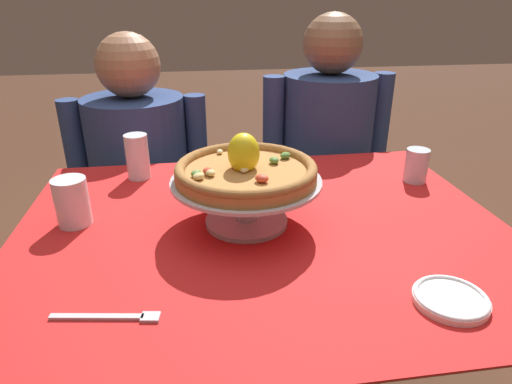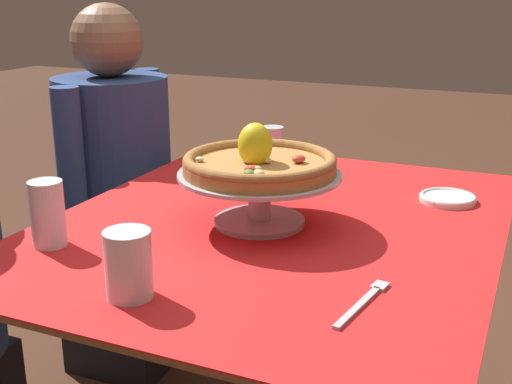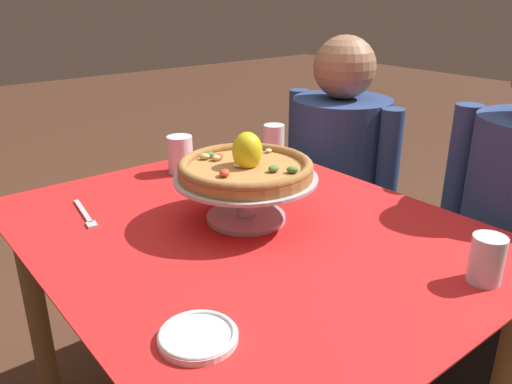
{
  "view_description": "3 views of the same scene",
  "coord_description": "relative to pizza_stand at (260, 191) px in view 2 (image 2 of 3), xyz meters",
  "views": [
    {
      "loc": [
        -0.15,
        -0.92,
        1.26
      ],
      "look_at": [
        -0.01,
        0.08,
        0.8
      ],
      "focal_mm": 31.06,
      "sensor_mm": 36.0,
      "label": 1
    },
    {
      "loc": [
        -1.28,
        -0.51,
        1.25
      ],
      "look_at": [
        -0.07,
        0.02,
        0.83
      ],
      "focal_mm": 46.21,
      "sensor_mm": 36.0,
      "label": 2
    },
    {
      "loc": [
        0.89,
        -0.69,
        1.29
      ],
      "look_at": [
        -0.05,
        0.07,
        0.8
      ],
      "focal_mm": 35.87,
      "sensor_mm": 36.0,
      "label": 3
    }
  ],
  "objects": [
    {
      "name": "dining_table",
      "position": [
        0.04,
        -0.03,
        -0.18
      ],
      "size": [
        1.17,
        0.95,
        0.74
      ],
      "color": "olive",
      "rests_on": "ground"
    },
    {
      "name": "diner_right",
      "position": [
        0.4,
        0.67,
        -0.23
      ],
      "size": [
        0.51,
        0.36,
        1.2
      ],
      "color": "black",
      "rests_on": "ground"
    },
    {
      "name": "pizza",
      "position": [
        -0.0,
        0.0,
        0.06
      ],
      "size": [
        0.33,
        0.33,
        0.11
      ],
      "color": "#AD753D",
      "rests_on": "pizza_stand"
    },
    {
      "name": "dinner_fork",
      "position": [
        -0.27,
        -0.31,
        -0.07
      ],
      "size": [
        0.19,
        0.05,
        0.01
      ],
      "color": "#B7B7C1",
      "rests_on": "dining_table"
    },
    {
      "name": "water_glass_back_left",
      "position": [
        -0.28,
        0.34,
        -0.02
      ],
      "size": [
        0.07,
        0.07,
        0.13
      ],
      "color": "silver",
      "rests_on": "dining_table"
    },
    {
      "name": "side_plate",
      "position": [
        0.33,
        -0.35,
        -0.07
      ],
      "size": [
        0.13,
        0.13,
        0.02
      ],
      "color": "white",
      "rests_on": "dining_table"
    },
    {
      "name": "water_glass_side_left",
      "position": [
        -0.41,
        0.06,
        -0.03
      ],
      "size": [
        0.08,
        0.08,
        0.12
      ],
      "color": "white",
      "rests_on": "dining_table"
    },
    {
      "name": "water_glass_back_right",
      "position": [
        0.53,
        0.19,
        -0.03
      ],
      "size": [
        0.07,
        0.07,
        0.1
      ],
      "color": "silver",
      "rests_on": "dining_table"
    },
    {
      "name": "pizza_stand",
      "position": [
        0.0,
        0.0,
        0.0
      ],
      "size": [
        0.35,
        0.35,
        0.12
      ],
      "color": "#B7B7C1",
      "rests_on": "dining_table"
    }
  ]
}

